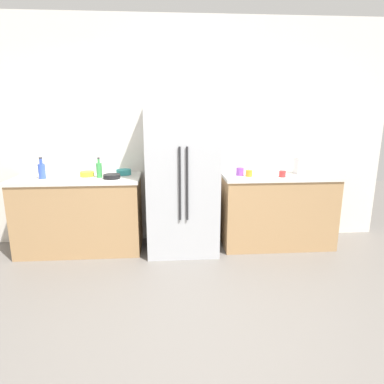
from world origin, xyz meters
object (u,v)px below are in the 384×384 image
at_px(cup_d, 233,169).
at_px(bowl_a, 124,172).
at_px(cup_a, 282,174).
at_px(bottle_b, 42,170).
at_px(toaster, 305,165).
at_px(cup_c, 240,172).
at_px(bottle_a, 99,170).
at_px(bowl_c, 112,176).
at_px(cup_b, 249,173).
at_px(bowl_b, 87,174).
at_px(refrigerator, 182,177).

height_order(cup_d, bowl_a, cup_d).
bearing_deg(cup_a, bottle_b, 177.62).
xyz_separation_m(bottle_b, cup_d, (2.29, 0.23, -0.06)).
height_order(cup_a, bowl_a, cup_a).
xyz_separation_m(toaster, cup_c, (-0.84, -0.06, -0.05)).
height_order(bottle_a, bowl_a, bottle_a).
xyz_separation_m(toaster, bowl_c, (-2.37, -0.13, -0.08)).
distance_m(cup_c, bowl_c, 1.53).
distance_m(cup_b, bowl_b, 1.95).
bearing_deg(cup_b, refrigerator, 176.48).
bearing_deg(toaster, bowl_c, -176.86).
distance_m(refrigerator, bowl_a, 0.73).
relative_size(toaster, bottle_a, 1.05).
relative_size(refrigerator, bowl_a, 10.20).
bearing_deg(cup_d, cup_b, -63.15).
distance_m(cup_a, cup_b, 0.39).
bearing_deg(cup_c, cup_b, -33.85).
bearing_deg(bottle_b, cup_d, 5.67).
bearing_deg(bottle_b, bowl_a, 10.68).
relative_size(cup_a, cup_b, 0.97).
xyz_separation_m(cup_c, bowl_b, (-1.84, 0.09, -0.02)).
xyz_separation_m(bottle_b, cup_c, (2.33, 0.02, -0.05)).
bearing_deg(cup_b, bottle_a, 177.83).
bearing_deg(cup_c, bottle_a, 179.91).
height_order(cup_d, bowl_b, cup_d).
height_order(bottle_a, bowl_c, bottle_a).
relative_size(cup_a, bowl_c, 0.40).
bearing_deg(bottle_a, bottle_b, -178.44).
distance_m(refrigerator, cup_c, 0.71).
height_order(cup_c, bowl_a, cup_c).
height_order(toaster, cup_a, toaster).
bearing_deg(bowl_b, cup_d, 3.99).
height_order(refrigerator, cup_a, refrigerator).
relative_size(cup_a, cup_d, 0.91).
relative_size(refrigerator, bowl_c, 9.34).
bearing_deg(cup_b, cup_c, 146.15).
xyz_separation_m(cup_b, cup_c, (-0.10, 0.06, 0.01)).
xyz_separation_m(cup_a, bowl_b, (-2.33, 0.22, -0.01)).
height_order(cup_b, bowl_a, cup_b).
bearing_deg(cup_a, cup_b, 170.12).
bearing_deg(bottle_a, cup_b, -2.17).
height_order(cup_b, bowl_b, cup_b).
xyz_separation_m(bottle_b, bowl_c, (0.80, -0.05, -0.07)).
bearing_deg(refrigerator, cup_d, 18.91).
height_order(bottle_b, cup_a, bottle_b).
distance_m(toaster, cup_c, 0.84).
height_order(cup_a, cup_c, cup_c).
xyz_separation_m(toaster, cup_d, (-0.88, 0.15, -0.06)).
distance_m(bowl_a, bowl_c, 0.25).
bearing_deg(bowl_c, bottle_b, 176.13).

